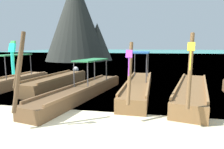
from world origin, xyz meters
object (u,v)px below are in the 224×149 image
Objects in this scene: longtail_boat_green_ribbon at (57,82)px; karst_rock at (78,21)px; mooring_buoy_near at (76,69)px; longtail_boat_violet_ribbon at (138,86)px; longtail_boat_yellow_ribbon at (192,91)px; longtail_boat_pink_ribbon at (3,84)px; longtail_boat_turquoise_ribbon at (83,90)px.

karst_rock reaches higher than longtail_boat_green_ribbon.
karst_rock is 26.16× the size of mooring_buoy_near.
longtail_boat_violet_ribbon is 2.53m from longtail_boat_yellow_ribbon.
longtail_boat_pink_ribbon is at bearing -80.25° from karst_rock.
longtail_boat_yellow_ribbon is at bearing -5.85° from longtail_boat_green_ribbon.
longtail_boat_pink_ribbon is 0.53× the size of karst_rock.
longtail_boat_pink_ribbon is 1.00× the size of longtail_boat_yellow_ribbon.
longtail_boat_yellow_ribbon reaches higher than mooring_buoy_near.
karst_rock is at bearing 122.27° from longtail_boat_yellow_ribbon.
mooring_buoy_near is at bearing 139.58° from longtail_boat_yellow_ribbon.
longtail_boat_green_ribbon is at bearing 143.39° from longtail_boat_turquoise_ribbon.
longtail_boat_yellow_ribbon is 13.82× the size of mooring_buoy_near.
longtail_boat_pink_ribbon is at bearing 173.09° from longtail_boat_turquoise_ribbon.
karst_rock is at bearing 117.79° from longtail_boat_violet_ribbon.
longtail_boat_green_ribbon reaches higher than longtail_boat_turquoise_ribbon.
longtail_boat_yellow_ribbon reaches higher than longtail_boat_pink_ribbon.
longtail_boat_turquoise_ribbon is at bearing -36.61° from longtail_boat_green_ribbon.
longtail_boat_turquoise_ribbon is 2.84m from longtail_boat_violet_ribbon.
longtail_boat_turquoise_ribbon is at bearing -151.61° from longtail_boat_violet_ribbon.
karst_rock reaches higher than longtail_boat_yellow_ribbon.
longtail_boat_yellow_ribbon is (4.98, 0.85, -0.01)m from longtail_boat_turquoise_ribbon.
longtail_boat_violet_ribbon is at bearing 168.54° from longtail_boat_yellow_ribbon.
longtail_boat_turquoise_ribbon is 0.98× the size of longtail_boat_violet_ribbon.
mooring_buoy_near is (-6.02, 6.74, -0.09)m from longtail_boat_violet_ribbon.
longtail_boat_yellow_ribbon reaches higher than longtail_boat_violet_ribbon.
longtail_boat_turquoise_ribbon is at bearing -69.10° from karst_rock.
karst_rock reaches higher than longtail_boat_turquoise_ribbon.
longtail_boat_green_ribbon reaches higher than longtail_boat_violet_ribbon.
longtail_boat_pink_ribbon is at bearing -159.09° from longtail_boat_green_ribbon.
longtail_boat_violet_ribbon is 9.03m from mooring_buoy_near.
karst_rock is (-3.70, 21.53, 6.02)m from longtail_boat_pink_ribbon.
longtail_boat_green_ribbon is at bearing -72.89° from karst_rock.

